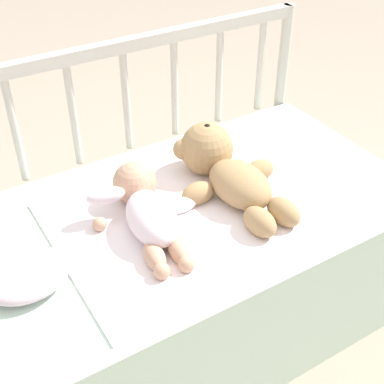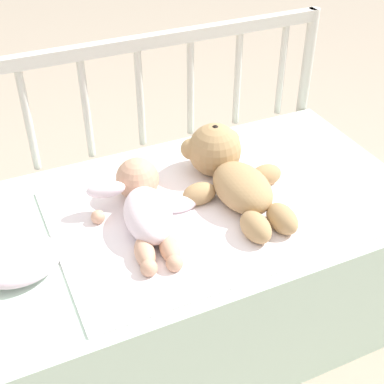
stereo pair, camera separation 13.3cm
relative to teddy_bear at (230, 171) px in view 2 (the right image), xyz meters
The scene contains 7 objects.
ground_plane 0.53m from the teddy_bear, 166.81° to the right, with size 12.00×12.00×0.00m, color tan.
crib_mattress 0.32m from the teddy_bear, 166.81° to the right, with size 1.22×0.67×0.45m.
crib_rail 0.36m from the teddy_bear, 112.09° to the left, with size 1.22×0.04×0.80m.
blanket 0.14m from the teddy_bear, 149.15° to the right, with size 0.77×0.54×0.01m.
teddy_bear is the anchor object (origin of this frame).
baby 0.26m from the teddy_bear, behind, with size 0.28×0.38×0.12m.
small_pillow 0.59m from the teddy_bear, behind, with size 0.20×0.17×0.06m.
Camera 2 is at (-0.46, -1.01, 1.33)m, focal length 50.00 mm.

